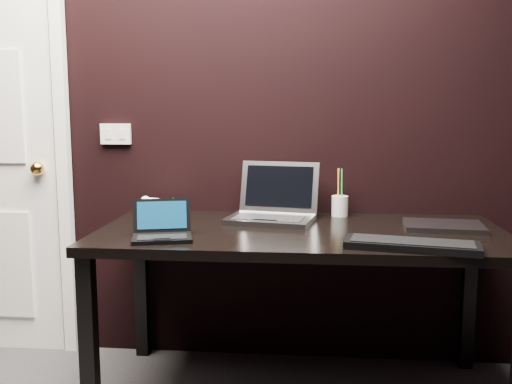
# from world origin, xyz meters

# --- Properties ---
(wall_back) EXTENTS (4.00, 0.00, 4.00)m
(wall_back) POSITION_xyz_m (0.00, 1.80, 1.30)
(wall_back) COLOR black
(wall_back) RESTS_ON ground
(wall_switch) EXTENTS (0.15, 0.02, 0.10)m
(wall_switch) POSITION_xyz_m (-0.62, 1.79, 1.12)
(wall_switch) COLOR silver
(wall_switch) RESTS_ON wall_back
(desk) EXTENTS (1.70, 0.80, 0.74)m
(desk) POSITION_xyz_m (0.30, 1.40, 0.66)
(desk) COLOR black
(desk) RESTS_ON ground
(netbook) EXTENTS (0.27, 0.25, 0.15)m
(netbook) POSITION_xyz_m (-0.24, 1.18, 0.77)
(netbook) COLOR black
(netbook) RESTS_ON desk
(silver_laptop) EXTENTS (0.43, 0.40, 0.26)m
(silver_laptop) POSITION_xyz_m (0.17, 1.58, 0.79)
(silver_laptop) COLOR gray
(silver_laptop) RESTS_ON desk
(ext_keyboard) EXTENTS (0.50, 0.25, 0.03)m
(ext_keyboard) POSITION_xyz_m (0.71, 1.10, 0.75)
(ext_keyboard) COLOR black
(ext_keyboard) RESTS_ON desk
(closed_laptop) EXTENTS (0.34, 0.26, 0.02)m
(closed_laptop) POSITION_xyz_m (0.90, 1.47, 0.75)
(closed_laptop) COLOR gray
(closed_laptop) RESTS_ON desk
(desk_phone) EXTENTS (0.21, 0.20, 0.10)m
(desk_phone) POSITION_xyz_m (-0.37, 1.64, 0.78)
(desk_phone) COLOR white
(desk_phone) RESTS_ON desk
(mobile_phone) EXTENTS (0.07, 0.07, 0.10)m
(mobile_phone) POSITION_xyz_m (-0.36, 1.40, 0.78)
(mobile_phone) COLOR black
(mobile_phone) RESTS_ON desk
(pen_cup) EXTENTS (0.10, 0.10, 0.23)m
(pen_cup) POSITION_xyz_m (0.48, 1.72, 0.79)
(pen_cup) COLOR silver
(pen_cup) RESTS_ON desk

